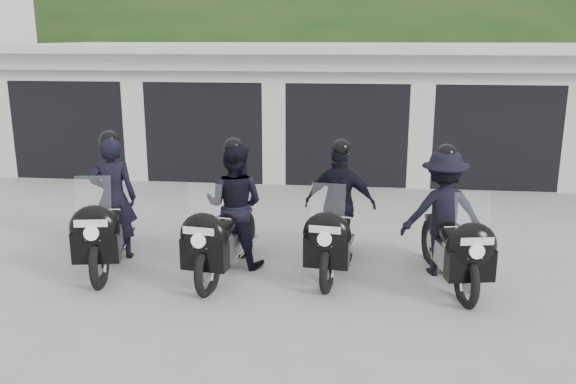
# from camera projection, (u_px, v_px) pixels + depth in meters

# --- Properties ---
(ground) EXTENTS (80.00, 80.00, 0.00)m
(ground) POSITION_uv_depth(u_px,v_px,m) (335.00, 285.00, 7.97)
(ground) COLOR #979792
(ground) RESTS_ON ground
(garage_block) EXTENTS (16.40, 6.80, 2.96)m
(garage_block) POSITION_uv_depth(u_px,v_px,m) (349.00, 107.00, 15.36)
(garage_block) COLOR silver
(garage_block) RESTS_ON ground
(background_vegetation) EXTENTS (20.00, 3.90, 5.80)m
(background_vegetation) POSITION_uv_depth(u_px,v_px,m) (364.00, 48.00, 19.66)
(background_vegetation) COLOR #163613
(background_vegetation) RESTS_ON ground
(police_bike_a) EXTENTS (0.91, 2.21, 1.94)m
(police_bike_a) POSITION_uv_depth(u_px,v_px,m) (109.00, 213.00, 8.51)
(police_bike_a) COLOR black
(police_bike_a) RESTS_ON ground
(police_bike_b) EXTENTS (0.97, 2.16, 1.88)m
(police_bike_b) POSITION_uv_depth(u_px,v_px,m) (230.00, 215.00, 8.33)
(police_bike_b) COLOR black
(police_bike_b) RESTS_ON ground
(police_bike_c) EXTENTS (1.07, 2.12, 1.85)m
(police_bike_c) POSITION_uv_depth(u_px,v_px,m) (338.00, 213.00, 8.43)
(police_bike_c) COLOR black
(police_bike_c) RESTS_ON ground
(police_bike_d) EXTENTS (1.20, 2.11, 1.85)m
(police_bike_d) POSITION_uv_depth(u_px,v_px,m) (446.00, 221.00, 8.04)
(police_bike_d) COLOR black
(police_bike_d) RESTS_ON ground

